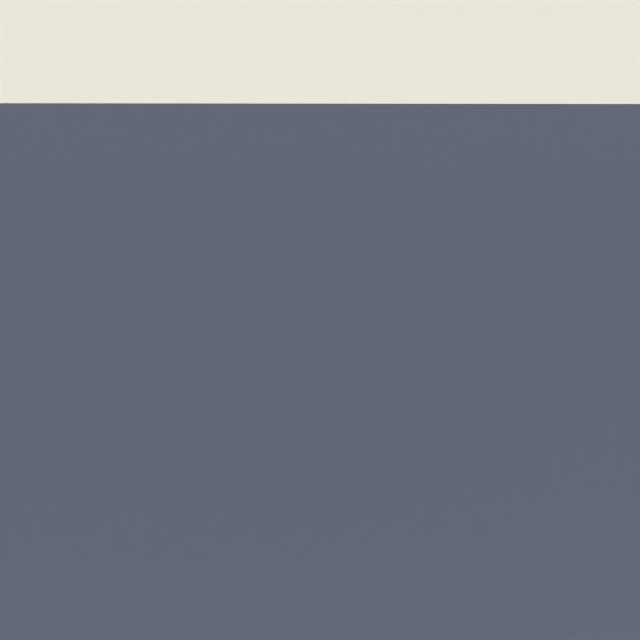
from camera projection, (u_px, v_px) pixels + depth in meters
sidewalk at (307, 468)px, 4.34m from camera, size 24.00×2.80×0.14m
building_facade at (247, 40)px, 6.78m from camera, size 24.00×0.30×4.60m
parking_meter at (320, 335)px, 2.90m from camera, size 0.21×0.13×1.38m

